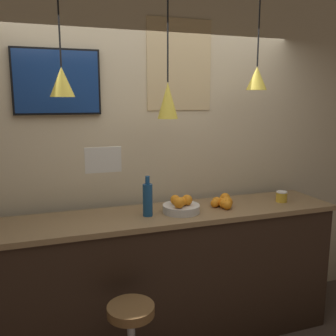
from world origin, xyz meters
TOP-DOWN VIEW (x-y plane):
  - back_wall at (0.00, 0.93)m, footprint 8.00×0.06m
  - service_counter at (0.00, 0.53)m, footprint 2.76×0.57m
  - fruit_bowl at (0.09, 0.49)m, footprint 0.29×0.29m
  - orange_pile at (0.48, 0.52)m, footprint 0.22×0.25m
  - juice_bottle at (-0.17, 0.50)m, footprint 0.07×0.07m
  - spread_jar at (1.02, 0.50)m, footprint 0.10×0.10m
  - pendant_lamp_left at (-0.75, 0.53)m, footprint 0.17×0.17m
  - pendant_lamp_middle at (0.00, 0.53)m, footprint 0.15×0.15m
  - pendant_lamp_right at (0.75, 0.53)m, footprint 0.16×0.16m
  - mounted_tv at (-0.76, 0.87)m, footprint 0.64×0.04m
  - hanging_menu_board at (-0.52, 0.32)m, footprint 0.24×0.01m
  - wall_poster at (0.23, 0.89)m, footprint 0.56×0.01m

SIDE VIEW (x-z plane):
  - service_counter at x=0.00m, z-range 0.00..1.10m
  - orange_pile at x=0.48m, z-range 1.09..1.18m
  - spread_jar at x=1.02m, z-range 1.10..1.19m
  - fruit_bowl at x=0.09m, z-range 1.07..1.22m
  - juice_bottle at x=-0.17m, z-range 1.07..1.38m
  - back_wall at x=0.00m, z-range 0.00..2.90m
  - hanging_menu_board at x=-0.52m, z-range 1.48..1.65m
  - pendant_lamp_middle at x=0.00m, z-range 1.47..2.45m
  - pendant_lamp_left at x=-0.75m, z-range 1.67..2.49m
  - mounted_tv at x=-0.76m, z-range 1.85..2.33m
  - pendant_lamp_right at x=0.75m, z-range 1.75..2.51m
  - wall_poster at x=0.23m, z-range 1.87..2.61m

